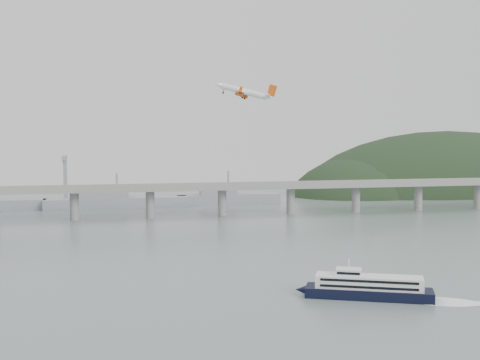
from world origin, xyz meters
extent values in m
plane|color=slate|center=(0.00, 0.00, 0.00)|extent=(900.00, 900.00, 0.00)
cube|color=gray|center=(0.00, 200.00, 20.00)|extent=(800.00, 22.00, 2.20)
cube|color=gray|center=(0.00, 189.50, 22.00)|extent=(800.00, 0.60, 1.80)
cube|color=gray|center=(0.00, 210.50, 22.00)|extent=(800.00, 0.60, 1.80)
cylinder|color=gray|center=(-80.00, 200.00, 9.50)|extent=(6.00, 6.00, 21.00)
cylinder|color=gray|center=(-30.00, 200.00, 9.50)|extent=(6.00, 6.00, 21.00)
cylinder|color=gray|center=(20.00, 200.00, 9.50)|extent=(6.00, 6.00, 21.00)
cylinder|color=gray|center=(70.00, 200.00, 9.50)|extent=(6.00, 6.00, 21.00)
cylinder|color=gray|center=(120.00, 200.00, 9.50)|extent=(6.00, 6.00, 21.00)
cylinder|color=gray|center=(170.00, 200.00, 9.50)|extent=(6.00, 6.00, 21.00)
cylinder|color=gray|center=(220.00, 200.00, 9.50)|extent=(6.00, 6.00, 21.00)
ellipsoid|color=black|center=(270.00, 330.00, -18.00)|extent=(320.00, 150.00, 156.00)
ellipsoid|color=black|center=(175.00, 320.00, -12.00)|extent=(140.00, 110.00, 96.00)
cube|color=gray|center=(-50.00, 265.00, 4.00)|extent=(110.55, 21.43, 8.00)
cube|color=gray|center=(-61.00, 265.00, 12.00)|extent=(39.01, 16.73, 8.00)
cylinder|color=gray|center=(-50.00, 265.00, 20.00)|extent=(1.60, 1.60, 14.00)
cube|color=gray|center=(40.00, 275.00, 4.00)|extent=(85.00, 13.60, 8.00)
cube|color=gray|center=(31.50, 275.00, 12.00)|extent=(29.75, 11.90, 8.00)
cylinder|color=gray|center=(40.00, 275.00, 20.00)|extent=(1.60, 1.60, 14.00)
cube|color=gray|center=(-90.00, 300.00, 20.00)|extent=(3.00, 3.00, 40.00)
cube|color=gray|center=(-90.00, 290.00, 38.00)|extent=(3.00, 28.00, 3.00)
cube|color=black|center=(27.18, -30.38, 1.76)|extent=(44.54, 27.89, 3.53)
cone|color=black|center=(5.49, -20.52, 1.76)|extent=(5.48, 5.04, 3.53)
cube|color=silver|center=(27.18, -30.38, 5.74)|extent=(37.39, 23.37, 4.41)
cube|color=black|center=(25.33, -34.43, 6.88)|extent=(30.58, 14.00, 0.88)
cube|color=black|center=(25.33, -34.43, 4.76)|extent=(30.58, 14.00, 0.88)
cube|color=black|center=(29.02, -26.32, 6.88)|extent=(30.58, 14.00, 0.88)
cube|color=black|center=(29.02, -26.32, 4.76)|extent=(30.58, 14.00, 0.88)
cube|color=silver|center=(20.75, -27.45, 9.09)|extent=(10.59, 9.27, 2.29)
cube|color=black|center=(19.46, -30.31, 9.09)|extent=(7.27, 3.38, 0.88)
cylinder|color=silver|center=(20.75, -27.45, 11.91)|extent=(0.58, 0.58, 3.53)
ellipsoid|color=white|center=(49.67, -40.60, 0.04)|extent=(28.39, 22.08, 0.18)
ellipsoid|color=white|center=(60.92, -45.71, 0.04)|extent=(19.98, 13.67, 0.18)
cylinder|color=white|center=(12.51, 101.45, 80.36)|extent=(23.53, 16.24, 9.74)
cone|color=white|center=(0.09, 108.24, 84.09)|extent=(5.47, 5.07, 4.16)
cone|color=white|center=(25.44, 94.42, 76.96)|extent=(6.16, 5.28, 4.39)
cube|color=white|center=(13.06, 101.10, 79.24)|extent=(18.49, 29.61, 3.05)
cube|color=white|center=(24.82, 94.79, 77.81)|extent=(7.67, 11.07, 1.52)
cube|color=#CF4D0E|center=(26.35, 94.14, 80.49)|extent=(5.12, 2.64, 6.81)
cylinder|color=#CF4D0E|center=(13.93, 106.27, 78.10)|extent=(4.73, 4.01, 3.04)
cylinder|color=black|center=(12.30, 107.16, 78.59)|extent=(1.76, 2.17, 2.12)
cube|color=white|center=(14.16, 106.20, 78.98)|extent=(2.32, 1.35, 1.65)
cylinder|color=#CF4D0E|center=(9.23, 97.39, 78.61)|extent=(4.73, 4.01, 3.04)
cylinder|color=black|center=(7.60, 98.28, 79.10)|extent=(1.76, 2.17, 2.12)
cube|color=white|center=(9.46, 97.32, 79.49)|extent=(2.32, 1.35, 1.65)
cylinder|color=black|center=(13.76, 103.32, 77.53)|extent=(0.98, 0.61, 2.22)
cylinder|color=black|center=(13.51, 103.40, 76.56)|extent=(1.27, 0.87, 1.25)
cylinder|color=black|center=(11.54, 99.12, 77.77)|extent=(0.98, 0.61, 2.22)
cylinder|color=black|center=(11.29, 99.20, 76.80)|extent=(1.27, 0.87, 1.25)
cylinder|color=black|center=(2.56, 106.73, 80.68)|extent=(0.98, 0.61, 2.22)
cylinder|color=black|center=(2.31, 106.81, 79.71)|extent=(1.27, 0.87, 1.25)
cube|color=#CF4D0E|center=(22.15, 113.89, 79.05)|extent=(1.87, 1.01, 2.50)
cube|color=#CF4D0E|center=(7.62, 86.43, 80.62)|extent=(1.87, 1.01, 2.50)
camera|label=1|loc=(-66.03, -236.78, 58.01)|focal=48.00mm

